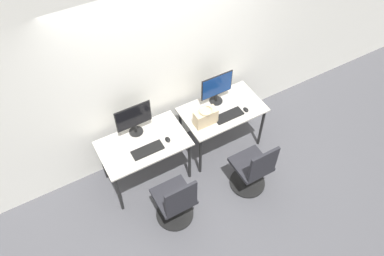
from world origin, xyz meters
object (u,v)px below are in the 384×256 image
mouse_left (168,139)px  office_chair_left (176,203)px  office_chair_right (253,170)px  keyboard_left (148,150)px  handbag (206,117)px  monitor_right (217,88)px  mouse_right (246,110)px  monitor_left (134,119)px  keyboard_right (229,116)px

mouse_left → office_chair_left: office_chair_left is taller
office_chair_right → mouse_left: bearing=139.9°
keyboard_left → handbag: (0.84, 0.03, 0.11)m
monitor_right → handbag: monitor_right is taller
monitor_right → handbag: size_ratio=1.53×
keyboard_left → mouse_right: size_ratio=4.39×
monitor_right → mouse_right: (0.25, -0.34, -0.23)m
office_chair_left → office_chair_right: (1.08, -0.08, 0.00)m
monitor_left → keyboard_right: monitor_left is taller
office_chair_right → handbag: 0.92m
monitor_right → keyboard_right: 0.40m
monitor_right → handbag: 0.45m
mouse_left → mouse_right: size_ratio=1.00×
monitor_left → monitor_right: same height
monitor_right → mouse_right: bearing=-53.6°
monitor_left → keyboard_right: (1.17, -0.35, -0.24)m
mouse_left → handbag: (0.55, 0.01, 0.10)m
mouse_left → office_chair_right: office_chair_right is taller
monitor_left → handbag: bearing=-20.2°
monitor_left → office_chair_left: (0.05, -0.95, -0.62)m
office_chair_left → monitor_right: monitor_right is taller
monitor_left → office_chair_right: (1.13, -1.03, -0.62)m
monitor_left → monitor_right: 1.17m
mouse_right → mouse_left: bearing=176.9°
keyboard_left → office_chair_right: (1.13, -0.69, -0.38)m
monitor_right → keyboard_right: monitor_right is taller
office_chair_left → mouse_right: (1.37, 0.57, 0.38)m
office_chair_left → monitor_right: 1.57m
keyboard_left → monitor_right: (1.17, 0.30, 0.24)m
monitor_right → keyboard_right: size_ratio=1.17×
keyboard_left → handbag: 0.84m
keyboard_left → monitor_right: 1.23m
mouse_left → monitor_left: bearing=131.7°
keyboard_left → mouse_left: mouse_left is taller
monitor_right → keyboard_right: bearing=-90.0°
handbag → mouse_right: bearing=-7.2°
monitor_right → office_chair_right: (-0.04, -0.99, -0.62)m
mouse_right → office_chair_left: bearing=-157.4°
office_chair_left → handbag: (0.79, 0.65, 0.48)m
office_chair_left → handbag: handbag is taller
keyboard_right → monitor_right: bearing=90.0°
keyboard_left → office_chair_left: size_ratio=0.43×
office_chair_right → keyboard_right: bearing=86.7°
keyboard_left → handbag: size_ratio=1.32×
keyboard_left → monitor_right: size_ratio=0.86×
mouse_right → handbag: handbag is taller
keyboard_left → keyboard_right: same height
office_chair_right → keyboard_left: bearing=148.6°
office_chair_right → monitor_left: bearing=137.6°
keyboard_right → mouse_right: 0.26m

